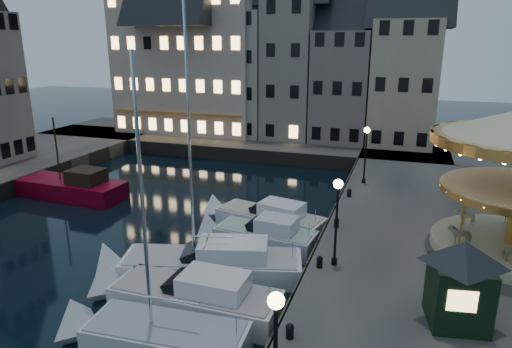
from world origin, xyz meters
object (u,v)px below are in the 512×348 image
(bollard_c, at_px, (336,222))
(motorboat_e, at_px, (264,219))
(red_fishing_boat, at_px, (74,188))
(bollard_d, at_px, (349,192))
(motorboat_b, at_px, (187,297))
(streetlamp_a, at_px, (275,344))
(streetlamp_c, at_px, (366,147))
(bollard_b, at_px, (320,261))
(ticket_kiosk, at_px, (462,269))
(streetlamp_b, at_px, (337,210))
(motorboat_a, at_px, (153,337))
(motorboat_d, at_px, (259,236))
(motorboat_c, at_px, (204,264))
(bollard_a, at_px, (290,330))

(bollard_c, relative_size, motorboat_e, 0.07)
(bollard_c, height_order, red_fishing_boat, red_fishing_boat)
(bollard_d, height_order, motorboat_b, motorboat_b)
(streetlamp_a, xyz_separation_m, streetlamp_c, (0.00, 23.50, 0.00))
(bollard_d, bearing_deg, bollard_b, -90.00)
(motorboat_b, relative_size, ticket_kiosk, 2.26)
(motorboat_b, distance_m, motorboat_e, 9.76)
(streetlamp_b, relative_size, bollard_c, 7.32)
(motorboat_e, bearing_deg, bollard_b, -53.97)
(motorboat_a, distance_m, motorboat_d, 9.96)
(motorboat_b, relative_size, motorboat_c, 0.64)
(red_fishing_boat, bearing_deg, streetlamp_b, -18.93)
(streetlamp_b, distance_m, motorboat_c, 7.17)
(motorboat_b, bearing_deg, motorboat_e, 87.34)
(motorboat_c, height_order, motorboat_d, motorboat_c)
(streetlamp_c, relative_size, motorboat_d, 0.61)
(bollard_a, relative_size, red_fishing_boat, 0.07)
(streetlamp_a, xyz_separation_m, bollard_d, (-0.60, 20.00, -2.41))
(streetlamp_a, distance_m, motorboat_c, 11.58)
(motorboat_a, bearing_deg, bollard_b, 49.58)
(bollard_c, xyz_separation_m, ticket_kiosk, (5.59, -7.67, 1.92))
(bollard_a, xyz_separation_m, bollard_c, (0.00, 10.50, 0.00))
(streetlamp_a, relative_size, motorboat_b, 0.49)
(motorboat_c, bearing_deg, motorboat_d, 70.73)
(streetlamp_b, height_order, bollard_c, streetlamp_b)
(motorboat_b, bearing_deg, motorboat_d, 82.58)
(streetlamp_c, relative_size, bollard_a, 7.32)
(motorboat_c, distance_m, motorboat_e, 6.89)
(streetlamp_c, relative_size, bollard_b, 7.32)
(motorboat_e, distance_m, red_fishing_boat, 15.46)
(streetlamp_b, distance_m, motorboat_d, 6.76)
(bollard_b, height_order, motorboat_e, motorboat_e)
(motorboat_b, bearing_deg, motorboat_a, -90.76)
(streetlamp_c, distance_m, motorboat_d, 11.75)
(streetlamp_c, height_order, bollard_c, streetlamp_c)
(bollard_b, relative_size, motorboat_c, 0.04)
(streetlamp_a, relative_size, bollard_a, 7.32)
(streetlamp_b, relative_size, bollard_b, 7.32)
(motorboat_b, xyz_separation_m, motorboat_c, (-0.54, 2.93, 0.04))
(motorboat_e, distance_m, ticket_kiosk, 14.05)
(streetlamp_a, bearing_deg, bollard_b, 93.61)
(motorboat_d, bearing_deg, bollard_a, -65.68)
(motorboat_c, bearing_deg, streetlamp_a, -55.48)
(motorboat_c, distance_m, red_fishing_boat, 16.48)
(streetlamp_b, height_order, bollard_b, streetlamp_b)
(motorboat_d, bearing_deg, streetlamp_a, -70.13)
(bollard_a, height_order, motorboat_a, motorboat_a)
(bollard_a, relative_size, motorboat_c, 0.04)
(bollard_d, relative_size, motorboat_b, 0.07)
(streetlamp_a, distance_m, ticket_kiosk, 8.47)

